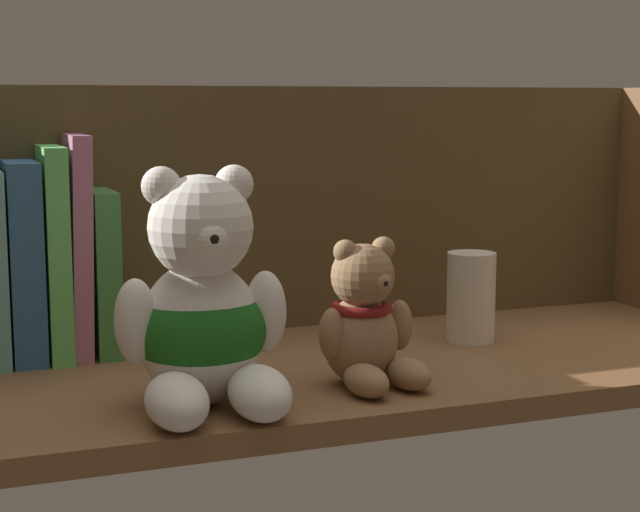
% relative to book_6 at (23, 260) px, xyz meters
% --- Properties ---
extents(shelf_board, '(0.83, 0.31, 0.02)m').
position_rel_book_6_xyz_m(shelf_board, '(0.25, -0.12, -0.10)').
color(shelf_board, brown).
rests_on(shelf_board, ground).
extents(shelf_back_panel, '(0.86, 0.01, 0.27)m').
position_rel_book_6_xyz_m(shelf_back_panel, '(0.25, 0.04, 0.02)').
color(shelf_back_panel, brown).
rests_on(shelf_back_panel, ground).
extents(book_6, '(0.03, 0.10, 0.18)m').
position_rel_book_6_xyz_m(book_6, '(0.00, 0.00, 0.00)').
color(book_6, '#32618C').
rests_on(book_6, shelf_board).
extents(book_7, '(0.02, 0.11, 0.19)m').
position_rel_book_6_xyz_m(book_7, '(0.03, 0.00, 0.01)').
color(book_7, '#62C860').
rests_on(book_7, shelf_board).
extents(book_8, '(0.02, 0.09, 0.20)m').
position_rel_book_6_xyz_m(book_8, '(0.05, 0.00, 0.01)').
color(book_8, '#B86A8F').
rests_on(book_8, shelf_board).
extents(book_9, '(0.02, 0.09, 0.15)m').
position_rel_book_6_xyz_m(book_9, '(0.07, 0.00, -0.01)').
color(book_9, '#3F873E').
rests_on(book_9, shelf_board).
extents(teddy_bear_larger, '(0.13, 0.14, 0.18)m').
position_rel_book_6_xyz_m(teddy_bear_larger, '(0.11, -0.21, -0.02)').
color(teddy_bear_larger, white).
rests_on(teddy_bear_larger, shelf_board).
extents(teddy_bear_smaller, '(0.09, 0.09, 0.12)m').
position_rel_book_6_xyz_m(teddy_bear_smaller, '(0.25, -0.20, -0.04)').
color(teddy_bear_smaller, '#93704C').
rests_on(teddy_bear_smaller, shelf_board).
extents(pillar_candle, '(0.05, 0.05, 0.09)m').
position_rel_book_6_xyz_m(pillar_candle, '(0.41, -0.09, -0.05)').
color(pillar_candle, silver).
rests_on(pillar_candle, shelf_board).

